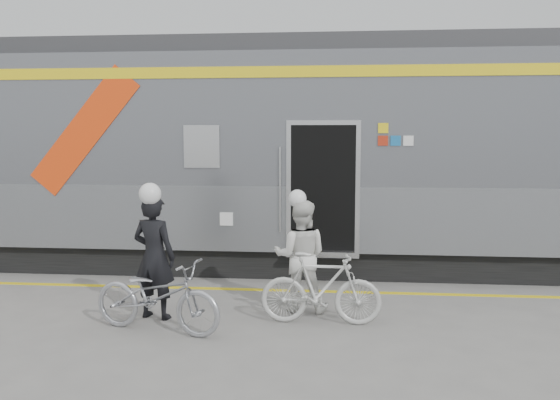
# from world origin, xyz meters

# --- Properties ---
(ground) EXTENTS (90.00, 90.00, 0.00)m
(ground) POSITION_xyz_m (0.00, 0.00, 0.00)
(ground) COLOR slate
(ground) RESTS_ON ground
(train) EXTENTS (24.00, 3.17, 4.10)m
(train) POSITION_xyz_m (-1.74, 4.19, 2.05)
(train) COLOR black
(train) RESTS_ON ground
(safety_strip) EXTENTS (24.00, 0.12, 0.01)m
(safety_strip) POSITION_xyz_m (0.00, 2.15, 0.00)
(safety_strip) COLOR yellow
(safety_strip) RESTS_ON ground
(man) EXTENTS (0.69, 0.54, 1.67)m
(man) POSITION_xyz_m (-1.74, 0.61, 0.83)
(man) COLOR black
(man) RESTS_ON ground
(bicycle_left) EXTENTS (1.84, 1.04, 0.92)m
(bicycle_left) POSITION_xyz_m (-1.54, 0.06, 0.46)
(bicycle_left) COLOR #A6A7AD
(bicycle_left) RESTS_ON ground
(woman) EXTENTS (0.77, 0.61, 1.56)m
(woman) POSITION_xyz_m (0.18, 1.12, 0.78)
(woman) COLOR white
(woman) RESTS_ON ground
(bicycle_right) EXTENTS (1.58, 0.49, 0.94)m
(bicycle_right) POSITION_xyz_m (0.48, 0.57, 0.47)
(bicycle_right) COLOR #B9BAB5
(bicycle_right) RESTS_ON ground
(helmet_man) EXTENTS (0.29, 0.29, 0.29)m
(helmet_man) POSITION_xyz_m (-1.74, 0.61, 1.81)
(helmet_man) COLOR white
(helmet_man) RESTS_ON man
(helmet_woman) EXTENTS (0.25, 0.25, 0.25)m
(helmet_woman) POSITION_xyz_m (0.18, 1.12, 1.68)
(helmet_woman) COLOR white
(helmet_woman) RESTS_ON woman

